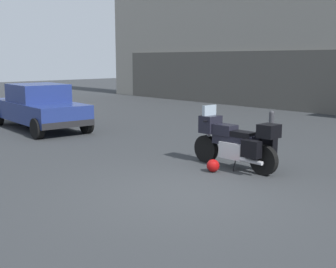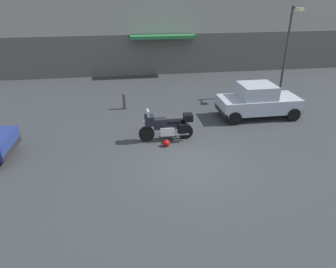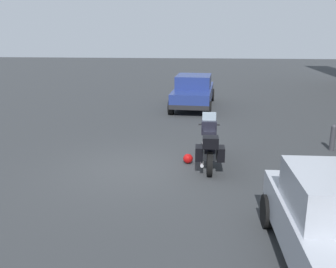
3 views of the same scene
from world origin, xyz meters
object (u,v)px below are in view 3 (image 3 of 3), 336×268
object	(u,v)px
car_sedan_far	(193,91)
bollard_curbside	(333,137)
motorcycle	(209,144)
helmet	(188,159)

from	to	relation	value
car_sedan_far	bollard_curbside	size ratio (longest dim) A/B	5.55
motorcycle	helmet	size ratio (longest dim) A/B	8.07
helmet	car_sedan_far	size ratio (longest dim) A/B	0.06
motorcycle	car_sedan_far	world-z (taller)	car_sedan_far
bollard_curbside	helmet	bearing A→B (deg)	-71.17
helmet	car_sedan_far	bearing A→B (deg)	179.69
car_sedan_far	bollard_curbside	bearing A→B (deg)	-141.10
helmet	car_sedan_far	xyz separation A→B (m)	(-7.99, 0.04, 0.64)
helmet	bollard_curbside	xyz separation A→B (m)	(-1.53, 4.50, 0.31)
motorcycle	car_sedan_far	size ratio (longest dim) A/B	0.48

